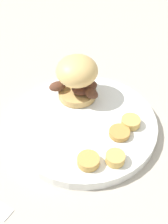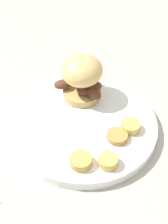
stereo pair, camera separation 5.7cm
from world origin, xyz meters
TOP-DOWN VIEW (x-y plane):
  - ground_plane at (0.00, 0.00)m, footprint 4.00×4.00m
  - dinner_plate at (0.00, 0.00)m, footprint 0.30×0.30m
  - sandwich at (0.07, 0.03)m, footprint 0.10×0.12m
  - potato_round_0 at (0.01, -0.10)m, footprint 0.04×0.04m
  - potato_round_1 at (-0.03, -0.08)m, footprint 0.04×0.04m
  - potato_round_2 at (-0.09, -0.07)m, footprint 0.04×0.04m
  - potato_round_3 at (-0.11, -0.03)m, footprint 0.04×0.04m

SIDE VIEW (x-z plane):
  - ground_plane at x=0.00m, z-range 0.00..0.00m
  - dinner_plate at x=0.00m, z-range 0.00..0.02m
  - potato_round_1 at x=-0.03m, z-range 0.02..0.03m
  - potato_round_3 at x=-0.11m, z-range 0.02..0.04m
  - potato_round_0 at x=0.01m, z-range 0.02..0.04m
  - potato_round_2 at x=-0.09m, z-range 0.02..0.04m
  - sandwich at x=0.07m, z-range 0.03..0.13m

